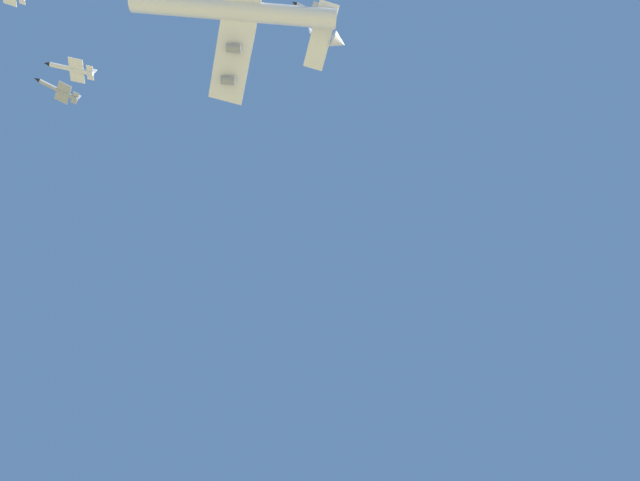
{
  "coord_description": "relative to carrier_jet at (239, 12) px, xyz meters",
  "views": [
    {
      "loc": [
        -5.75,
        104.7,
        2.69
      ],
      "look_at": [
        15.15,
        31.44,
        85.08
      ],
      "focal_mm": 25.75,
      "sensor_mm": 36.0,
      "label": 1
    }
  ],
  "objects": [
    {
      "name": "carrier_jet",
      "position": [
        0.0,
        0.0,
        0.0
      ],
      "size": [
        68.95,
        56.27,
        22.25
      ],
      "rotation": [
        0.2,
        0.0,
        0.56
      ],
      "color": "white"
    },
    {
      "name": "chase_jet_lead",
      "position": [
        71.57,
        -5.28,
        -5.82
      ],
      "size": [
        12.2,
        13.4,
        4.0
      ],
      "rotation": [
        0.0,
        0.0,
        0.86
      ],
      "color": "#999EA3"
    },
    {
      "name": "chase_jet_right_wing",
      "position": [
        53.99,
        3.22,
        -18.62
      ],
      "size": [
        14.6,
        10.15,
        4.0
      ],
      "rotation": [
        0.0,
        0.0,
        0.52
      ],
      "color": "silver"
    },
    {
      "name": "chase_jet_high_escort",
      "position": [
        -20.26,
        -15.53,
        33.07
      ],
      "size": [
        13.47,
        12.11,
        4.0
      ],
      "rotation": [
        0.0,
        0.0,
        0.7
      ],
      "color": "#999EA3"
    }
  ]
}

